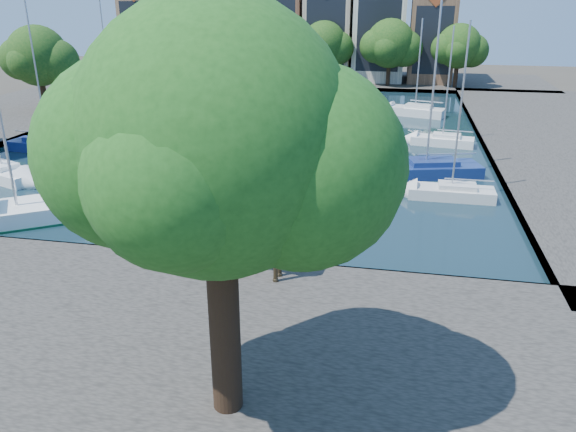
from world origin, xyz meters
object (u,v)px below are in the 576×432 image
at_px(plane_tree, 221,149).
at_px(giraffe_statue, 249,211).
at_px(sailboat_right_a, 451,190).
at_px(sailboat_left_a, 2,171).

xyz_separation_m(plane_tree, giraffe_statue, (-1.45, 7.54, -4.46)).
bearing_deg(giraffe_statue, sailboat_right_a, 54.45).
bearing_deg(giraffe_statue, sailboat_left_a, 151.13).
bearing_deg(sailboat_left_a, plane_tree, -41.48).
relative_size(plane_tree, sailboat_left_a, 1.21).
distance_m(giraffe_statue, sailboat_left_a, 21.67).
bearing_deg(giraffe_statue, plane_tree, -79.15).
bearing_deg(plane_tree, giraffe_statue, 100.85).
bearing_deg(sailboat_left_a, sailboat_right_a, 3.47).
bearing_deg(sailboat_left_a, giraffe_statue, -28.87).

